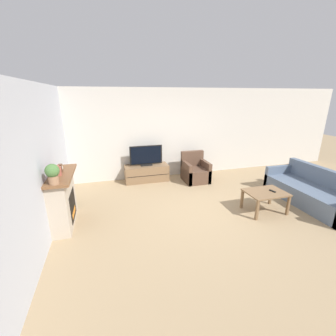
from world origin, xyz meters
TOP-DOWN VIEW (x-y plane):
  - ground_plane at (0.00, 0.00)m, footprint 24.00×24.00m
  - wall_back at (0.00, 2.48)m, footprint 12.00×0.06m
  - wall_left at (-3.15, 0.00)m, footprint 0.06×12.00m
  - fireplace at (-2.95, 0.24)m, footprint 0.45×1.26m
  - mantel_vase_left at (-2.94, -0.14)m, footprint 0.09×0.09m
  - mantel_vase_centre_left at (-2.94, 0.15)m, footprint 0.11×0.11m
  - mantel_clock at (-2.94, 0.37)m, footprint 0.08×0.11m
  - potted_plant at (-2.94, -0.30)m, footprint 0.23×0.23m
  - tv_stand at (-0.94, 2.16)m, footprint 1.29×0.52m
  - tv at (-0.94, 2.16)m, footprint 0.96×0.18m
  - armchair at (0.48, 1.78)m, footprint 0.70×0.76m
  - coffee_table at (1.23, -0.42)m, footprint 0.86×0.62m
  - remote at (1.38, -0.45)m, footprint 0.07×0.16m
  - couch at (2.59, -0.39)m, footprint 0.91×2.17m

SIDE VIEW (x-z plane):
  - ground_plane at x=0.00m, z-range 0.00..0.00m
  - tv_stand at x=-0.94m, z-range 0.00..0.49m
  - couch at x=2.59m, z-range -0.14..0.69m
  - armchair at x=0.48m, z-range -0.15..0.71m
  - coffee_table at x=1.23m, z-range 0.17..0.64m
  - remote at x=1.38m, z-range 0.47..0.49m
  - fireplace at x=-2.95m, z-range 0.01..1.07m
  - tv at x=-0.94m, z-range 0.47..1.07m
  - mantel_clock at x=-2.94m, z-range 1.06..1.21m
  - mantel_vase_centre_left at x=-2.94m, z-range 1.05..1.26m
  - mantel_vase_left at x=-2.94m, z-range 1.05..1.36m
  - potted_plant at x=-2.94m, z-range 1.08..1.43m
  - wall_back at x=0.00m, z-range 0.00..2.70m
  - wall_left at x=-3.15m, z-range 0.00..2.70m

